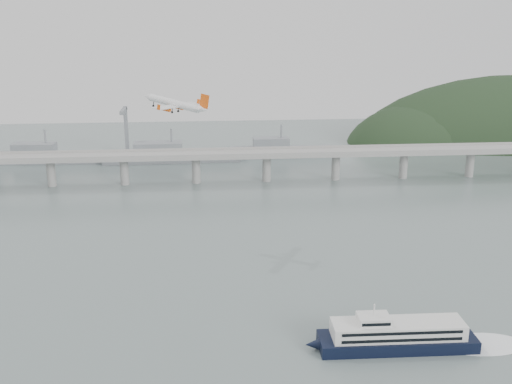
{
  "coord_description": "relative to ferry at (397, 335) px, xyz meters",
  "views": [
    {
      "loc": [
        -22.78,
        -210.58,
        116.57
      ],
      "look_at": [
        0.0,
        55.0,
        36.0
      ],
      "focal_mm": 42.0,
      "sensor_mm": 36.0,
      "label": 1
    }
  ],
  "objects": [
    {
      "name": "bridge",
      "position": [
        -45.44,
        224.5,
        12.87
      ],
      "size": [
        800.0,
        22.0,
        23.9
      ],
      "color": "#969693",
      "rests_on": "ground"
    },
    {
      "name": "distant_fleet",
      "position": [
        -199.65,
        289.58,
        1.44
      ],
      "size": [
        453.0,
        60.9,
        40.0
      ],
      "color": "slate",
      "rests_on": "ground"
    },
    {
      "name": "airliner",
      "position": [
        -81.33,
        112.63,
        67.82
      ],
      "size": [
        34.9,
        32.73,
        10.65
      ],
      "rotation": [
        0.05,
        -0.15,
        2.58
      ],
      "color": "white",
      "rests_on": "ground"
    },
    {
      "name": "ferry",
      "position": [
        0.0,
        0.0,
        0.0
      ],
      "size": [
        93.35,
        17.04,
        17.61
      ],
      "rotation": [
        0.0,
        0.0,
        -0.02
      ],
      "color": "black",
      "rests_on": "ground"
    },
    {
      "name": "ground",
      "position": [
        -44.29,
        24.5,
        -4.78
      ],
      "size": [
        900.0,
        900.0,
        0.0
      ],
      "primitive_type": "plane",
      "color": "slate",
      "rests_on": "ground"
    }
  ]
}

